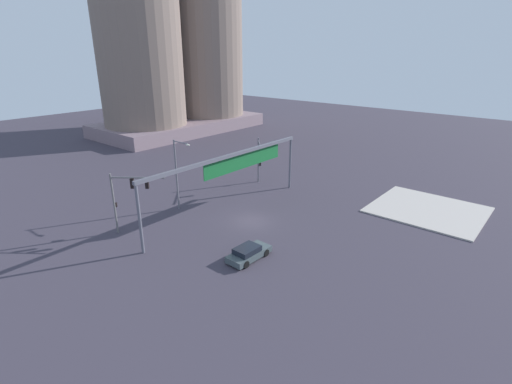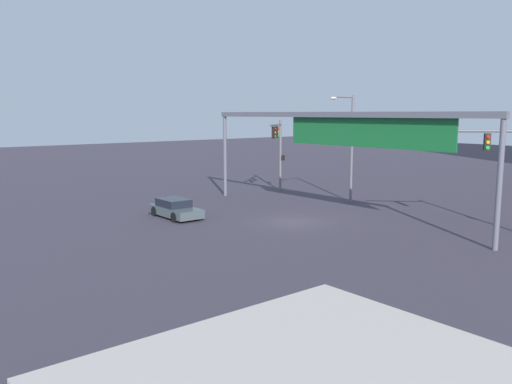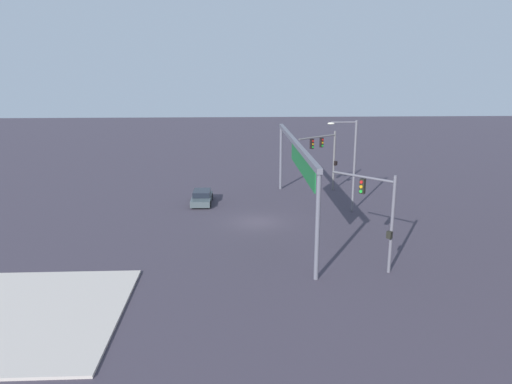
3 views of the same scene
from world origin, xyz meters
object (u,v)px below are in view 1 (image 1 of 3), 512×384
Objects in this scene: traffic_signal_opposite_side at (127,193)px; streetlamp_curved_arm at (178,170)px; traffic_signal_near_corner at (259,155)px; sedan_car_approaching at (248,253)px.

streetlamp_curved_arm is (7.02, 0.92, 0.42)m from traffic_signal_opposite_side.
traffic_signal_near_corner is 1.45× the size of sedan_car_approaching.
traffic_signal_near_corner is at bearing 38.17° from sedan_car_approaching.
streetlamp_curved_arm reaches higher than traffic_signal_opposite_side.
traffic_signal_opposite_side is at bearing -45.05° from traffic_signal_near_corner.
traffic_signal_opposite_side is (-19.65, 0.28, 0.28)m from traffic_signal_near_corner.
streetlamp_curved_arm is at bearing -49.64° from traffic_signal_near_corner.
sedan_car_approaching is at bearing -21.70° from traffic_signal_opposite_side.
traffic_signal_opposite_side is 13.38m from sedan_car_approaching.
sedan_car_approaching is at bearing -15.51° from streetlamp_curved_arm.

